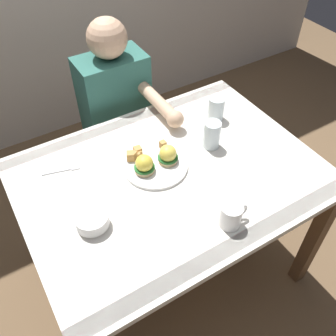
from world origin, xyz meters
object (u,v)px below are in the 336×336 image
at_px(fork, 64,170).
at_px(water_glass_near, 212,136).
at_px(fruit_bowl, 92,221).
at_px(eggs_benedict_plate, 155,162).
at_px(coffee_mug, 231,215).
at_px(water_glass_far, 216,110).
at_px(dining_table, 171,191).
at_px(diner_person, 119,111).

distance_m(fork, water_glass_near, 0.64).
relative_size(fruit_bowl, fork, 0.78).
bearing_deg(eggs_benedict_plate, water_glass_near, -3.09).
bearing_deg(water_glass_near, fruit_bowl, -168.17).
relative_size(fruit_bowl, coffee_mug, 1.08).
height_order(fork, water_glass_far, water_glass_far).
relative_size(eggs_benedict_plate, coffee_mug, 2.42).
distance_m(dining_table, water_glass_near, 0.29).
bearing_deg(fruit_bowl, water_glass_far, 20.34).
relative_size(fork, water_glass_far, 1.35).
height_order(fruit_bowl, water_glass_near, water_glass_near).
distance_m(water_glass_near, diner_person, 0.60).
bearing_deg(fruit_bowl, dining_table, 11.33).
xyz_separation_m(fruit_bowl, fork, (0.01, 0.32, -0.03)).
bearing_deg(eggs_benedict_plate, fork, 151.96).
distance_m(dining_table, coffee_mug, 0.36).
height_order(fork, water_glass_near, water_glass_near).
height_order(coffee_mug, fork, coffee_mug).
bearing_deg(water_glass_near, fork, 162.50).
relative_size(eggs_benedict_plate, fruit_bowl, 2.25).
xyz_separation_m(coffee_mug, fork, (-0.42, 0.57, -0.05)).
bearing_deg(eggs_benedict_plate, water_glass_far, 18.05).
bearing_deg(dining_table, eggs_benedict_plate, 118.12).
distance_m(coffee_mug, water_glass_far, 0.61).
relative_size(coffee_mug, water_glass_far, 0.97).
distance_m(dining_table, fruit_bowl, 0.40).
height_order(fruit_bowl, coffee_mug, coffee_mug).
bearing_deg(coffee_mug, water_glass_far, 58.61).
relative_size(dining_table, water_glass_near, 9.49).
height_order(coffee_mug, diner_person, diner_person).
distance_m(dining_table, water_glass_far, 0.45).
bearing_deg(eggs_benedict_plate, coffee_mug, -77.22).
height_order(water_glass_near, diner_person, diner_person).
bearing_deg(coffee_mug, eggs_benedict_plate, 102.78).
xyz_separation_m(water_glass_near, water_glass_far, (0.13, 0.15, -0.00)).
height_order(dining_table, eggs_benedict_plate, eggs_benedict_plate).
bearing_deg(water_glass_far, diner_person, 128.90).
bearing_deg(dining_table, water_glass_near, 12.60).
height_order(coffee_mug, water_glass_far, water_glass_far).
relative_size(water_glass_far, diner_person, 0.10).
bearing_deg(dining_table, coffee_mug, -80.82).
distance_m(fork, water_glass_far, 0.74).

